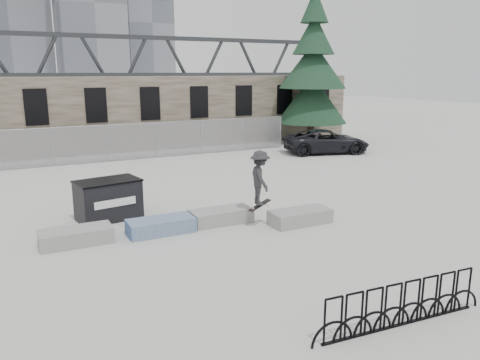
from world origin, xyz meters
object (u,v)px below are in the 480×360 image
at_px(planter_offset, 300,216).
at_px(dumpster, 108,199).
at_px(skateboarder, 260,178).
at_px(bike_rack, 402,305).
at_px(suv, 326,141).
at_px(planter_far_left, 76,236).
at_px(planter_center_right, 221,215).
at_px(planter_center_left, 161,225).
at_px(spruce_tree, 313,73).

distance_m(planter_offset, dumpster, 6.36).
distance_m(dumpster, skateboarder, 5.12).
height_order(bike_rack, suv, suv).
bearing_deg(planter_far_left, suv, 30.32).
xyz_separation_m(bike_rack, skateboarder, (0.52, 6.56, 1.12)).
bearing_deg(planter_center_right, suv, 39.64).
xyz_separation_m(planter_center_left, suv, (13.27, 9.37, 0.46)).
distance_m(bike_rack, suv, 19.80).
bearing_deg(dumpster, spruce_tree, 25.09).
distance_m(dumpster, bike_rack, 10.09).
bearing_deg(skateboarder, bike_rack, -173.25).
relative_size(planter_offset, spruce_tree, 0.17).
height_order(planter_far_left, spruce_tree, spruce_tree).
distance_m(planter_center_right, spruce_tree, 18.88).
bearing_deg(suv, skateboarder, 150.79).
height_order(planter_center_left, bike_rack, bike_rack).
distance_m(planter_offset, bike_rack, 6.37).
bearing_deg(planter_offset, spruce_tree, 53.80).
bearing_deg(planter_center_left, planter_offset, -15.02).
relative_size(planter_center_right, bike_rack, 0.50).
xyz_separation_m(planter_center_right, planter_offset, (2.26, -1.23, 0.00)).
bearing_deg(planter_far_left, spruce_tree, 37.06).
bearing_deg(planter_offset, planter_center_right, 151.46).
distance_m(planter_far_left, planter_center_right, 4.49).
relative_size(bike_rack, spruce_tree, 0.35).
relative_size(planter_far_left, spruce_tree, 0.17).
height_order(planter_center_right, bike_rack, bike_rack).
height_order(planter_far_left, suv, suv).
bearing_deg(suv, planter_offset, 155.77).
height_order(dumpster, spruce_tree, spruce_tree).
relative_size(planter_center_left, bike_rack, 0.50).
xyz_separation_m(planter_offset, dumpster, (-5.43, 3.29, 0.43)).
bearing_deg(spruce_tree, planter_center_right, -134.18).
relative_size(planter_center_right, spruce_tree, 0.17).
distance_m(planter_offset, skateboarder, 1.87).
relative_size(planter_center_right, suv, 0.39).
height_order(planter_far_left, planter_center_right, same).
distance_m(planter_center_right, skateboarder, 1.82).
height_order(planter_far_left, bike_rack, bike_rack).
xyz_separation_m(planter_far_left, suv, (15.72, 9.19, 0.46)).
height_order(planter_far_left, planter_offset, same).
distance_m(planter_offset, spruce_tree, 18.37).
xyz_separation_m(planter_far_left, planter_offset, (6.75, -1.34, 0.00)).
xyz_separation_m(planter_offset, bike_rack, (-1.77, -6.11, 0.19)).
xyz_separation_m(planter_center_right, skateboarder, (1.01, -0.78, 1.31)).
relative_size(suv, skateboarder, 2.67).
xyz_separation_m(planter_far_left, spruce_tree, (17.28, 13.05, 4.44)).
height_order(dumpster, bike_rack, dumpster).
distance_m(bike_rack, spruce_tree, 24.28).
bearing_deg(planter_offset, skateboarder, 160.22).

